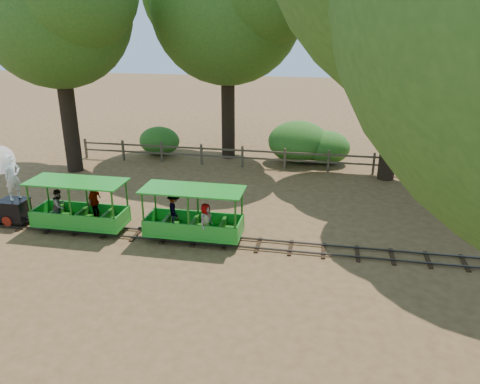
# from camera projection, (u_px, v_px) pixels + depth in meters

# --- Properties ---
(ground) EXTENTS (90.00, 90.00, 0.00)m
(ground) POSITION_uv_depth(u_px,v_px,m) (227.00, 243.00, 14.66)
(ground) COLOR olive
(ground) RESTS_ON ground
(track) EXTENTS (22.00, 1.00, 0.10)m
(track) POSITION_uv_depth(u_px,v_px,m) (227.00, 241.00, 14.64)
(track) COLOR #3F3D3A
(track) RESTS_ON ground
(carriage_front) EXTENTS (3.15, 1.32, 1.64)m
(carriage_front) POSITION_uv_depth(u_px,v_px,m) (79.00, 209.00, 15.30)
(carriage_front) COLOR green
(carriage_front) RESTS_ON track
(carriage_rear) EXTENTS (3.15, 1.33, 1.64)m
(carriage_rear) POSITION_uv_depth(u_px,v_px,m) (191.00, 219.00, 14.62)
(carriage_rear) COLOR green
(carriage_rear) RESTS_ON track
(oak_nw) EXTENTS (7.94, 6.99, 10.09)m
(oak_nw) POSITION_uv_depth(u_px,v_px,m) (55.00, 2.00, 19.25)
(oak_nw) COLOR #2D2116
(oak_nw) RESTS_ON ground
(oak_ne) EXTENTS (6.74, 5.93, 9.05)m
(oak_ne) POSITION_uv_depth(u_px,v_px,m) (402.00, 19.00, 18.36)
(oak_ne) COLOR #2D2116
(oak_ne) RESTS_ON ground
(fence) EXTENTS (18.10, 0.10, 1.00)m
(fence) POSITION_uv_depth(u_px,v_px,m) (263.00, 156.00, 21.82)
(fence) COLOR brown
(fence) RESTS_ON ground
(shrub_west) EXTENTS (2.10, 1.61, 1.45)m
(shrub_west) POSITION_uv_depth(u_px,v_px,m) (159.00, 141.00, 23.95)
(shrub_west) COLOR #2D6B1E
(shrub_west) RESTS_ON ground
(shrub_mid_w) EXTENTS (2.93, 2.25, 2.03)m
(shrub_mid_w) POSITION_uv_depth(u_px,v_px,m) (298.00, 142.00, 22.60)
(shrub_mid_w) COLOR #2D6B1E
(shrub_mid_w) RESTS_ON ground
(shrub_mid_e) EXTENTS (2.33, 1.79, 1.61)m
(shrub_mid_e) POSITION_uv_depth(u_px,v_px,m) (325.00, 147.00, 22.44)
(shrub_mid_e) COLOR #2D6B1E
(shrub_mid_e) RESTS_ON ground
(shrub_east) EXTENTS (2.97, 2.28, 2.05)m
(shrub_east) POSITION_uv_depth(u_px,v_px,m) (456.00, 149.00, 21.32)
(shrub_east) COLOR #2D6B1E
(shrub_east) RESTS_ON ground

